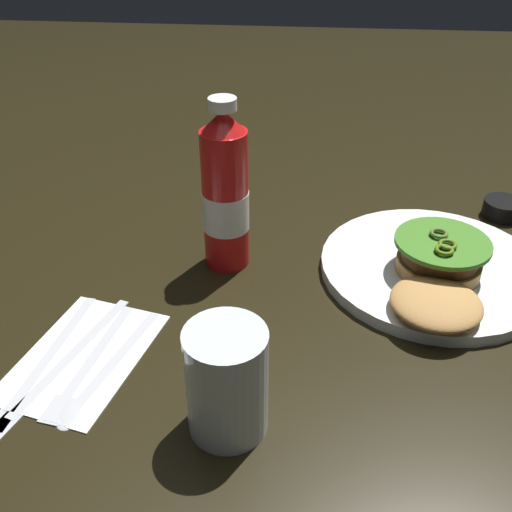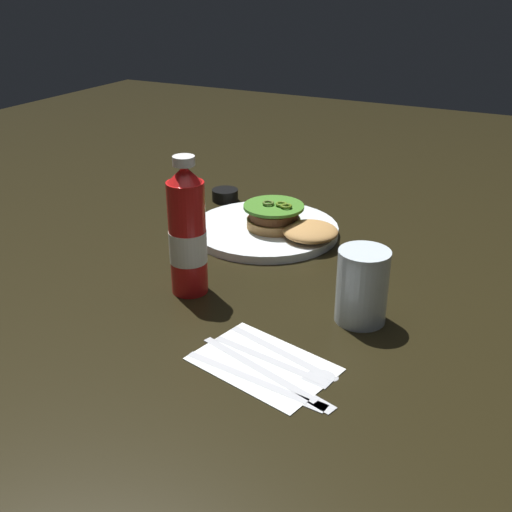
{
  "view_description": "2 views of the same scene",
  "coord_description": "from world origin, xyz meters",
  "px_view_note": "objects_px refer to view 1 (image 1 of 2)",
  "views": [
    {
      "loc": [
        0.55,
        -0.02,
        0.45
      ],
      "look_at": [
        -0.03,
        -0.08,
        0.06
      ],
      "focal_mm": 41.25,
      "sensor_mm": 36.0,
      "label": 1
    },
    {
      "loc": [
        0.4,
        -0.87,
        0.48
      ],
      "look_at": [
        -0.02,
        -0.06,
        0.05
      ],
      "focal_mm": 43.41,
      "sensor_mm": 36.0,
      "label": 2
    }
  ],
  "objects_px": {
    "dinner_plate": "(432,268)",
    "napkin": "(83,356)",
    "water_glass": "(227,382)",
    "ketchup_bottle": "(225,195)",
    "steak_knife": "(42,363)",
    "fork_utensil": "(84,368)",
    "burger_sandwich": "(439,272)",
    "condiment_cup": "(503,208)",
    "butter_knife": "(57,367)",
    "spoon_utensil": "(97,379)"
  },
  "relations": [
    {
      "from": "dinner_plate",
      "to": "napkin",
      "type": "height_order",
      "value": "dinner_plate"
    },
    {
      "from": "water_glass",
      "to": "napkin",
      "type": "distance_m",
      "value": 0.19
    },
    {
      "from": "ketchup_bottle",
      "to": "steak_knife",
      "type": "xyz_separation_m",
      "value": [
        0.22,
        -0.17,
        -0.1
      ]
    },
    {
      "from": "water_glass",
      "to": "fork_utensil",
      "type": "xyz_separation_m",
      "value": [
        -0.05,
        -0.16,
        -0.05
      ]
    },
    {
      "from": "fork_utensil",
      "to": "ketchup_bottle",
      "type": "bearing_deg",
      "value": 151.06
    },
    {
      "from": "burger_sandwich",
      "to": "fork_utensil",
      "type": "bearing_deg",
      "value": -66.34
    },
    {
      "from": "ketchup_bottle",
      "to": "fork_utensil",
      "type": "distance_m",
      "value": 0.27
    },
    {
      "from": "burger_sandwich",
      "to": "condiment_cup",
      "type": "distance_m",
      "value": 0.25
    },
    {
      "from": "dinner_plate",
      "to": "fork_utensil",
      "type": "height_order",
      "value": "dinner_plate"
    },
    {
      "from": "condiment_cup",
      "to": "butter_knife",
      "type": "distance_m",
      "value": 0.67
    },
    {
      "from": "burger_sandwich",
      "to": "napkin",
      "type": "height_order",
      "value": "burger_sandwich"
    },
    {
      "from": "spoon_utensil",
      "to": "fork_utensil",
      "type": "bearing_deg",
      "value": -128.48
    },
    {
      "from": "condiment_cup",
      "to": "fork_utensil",
      "type": "xyz_separation_m",
      "value": [
        0.38,
        -0.52,
        -0.01
      ]
    },
    {
      "from": "ketchup_bottle",
      "to": "fork_utensil",
      "type": "xyz_separation_m",
      "value": [
        0.22,
        -0.12,
        -0.1
      ]
    },
    {
      "from": "dinner_plate",
      "to": "steak_knife",
      "type": "distance_m",
      "value": 0.49
    },
    {
      "from": "dinner_plate",
      "to": "napkin",
      "type": "relative_size",
      "value": 1.59
    },
    {
      "from": "dinner_plate",
      "to": "spoon_utensil",
      "type": "height_order",
      "value": "dinner_plate"
    },
    {
      "from": "burger_sandwich",
      "to": "spoon_utensil",
      "type": "relative_size",
      "value": 1.08
    },
    {
      "from": "napkin",
      "to": "butter_knife",
      "type": "bearing_deg",
      "value": -40.14
    },
    {
      "from": "butter_knife",
      "to": "spoon_utensil",
      "type": "xyz_separation_m",
      "value": [
        0.01,
        0.05,
        0.0
      ]
    },
    {
      "from": "ketchup_bottle",
      "to": "spoon_utensil",
      "type": "bearing_deg",
      "value": -23.69
    },
    {
      "from": "fork_utensil",
      "to": "spoon_utensil",
      "type": "xyz_separation_m",
      "value": [
        0.01,
        0.02,
        0.0
      ]
    },
    {
      "from": "condiment_cup",
      "to": "napkin",
      "type": "relative_size",
      "value": 0.32
    },
    {
      "from": "steak_knife",
      "to": "butter_knife",
      "type": "distance_m",
      "value": 0.02
    },
    {
      "from": "steak_knife",
      "to": "napkin",
      "type": "bearing_deg",
      "value": 115.08
    },
    {
      "from": "dinner_plate",
      "to": "fork_utensil",
      "type": "xyz_separation_m",
      "value": [
        0.22,
        -0.39,
        -0.0
      ]
    },
    {
      "from": "steak_knife",
      "to": "butter_knife",
      "type": "xyz_separation_m",
      "value": [
        0.01,
        0.02,
        0.0
      ]
    },
    {
      "from": "dinner_plate",
      "to": "steak_knife",
      "type": "relative_size",
      "value": 1.38
    },
    {
      "from": "condiment_cup",
      "to": "napkin",
      "type": "bearing_deg",
      "value": -55.59
    },
    {
      "from": "burger_sandwich",
      "to": "spoon_utensil",
      "type": "height_order",
      "value": "burger_sandwich"
    },
    {
      "from": "dinner_plate",
      "to": "steak_knife",
      "type": "bearing_deg",
      "value": -63.85
    },
    {
      "from": "ketchup_bottle",
      "to": "fork_utensil",
      "type": "height_order",
      "value": "ketchup_bottle"
    },
    {
      "from": "ketchup_bottle",
      "to": "napkin",
      "type": "xyz_separation_m",
      "value": [
        0.2,
        -0.13,
        -0.1
      ]
    },
    {
      "from": "dinner_plate",
      "to": "spoon_utensil",
      "type": "xyz_separation_m",
      "value": [
        0.23,
        -0.37,
        -0.0
      ]
    },
    {
      "from": "spoon_utensil",
      "to": "water_glass",
      "type": "bearing_deg",
      "value": 74.34
    },
    {
      "from": "steak_knife",
      "to": "spoon_utensil",
      "type": "xyz_separation_m",
      "value": [
        0.02,
        0.07,
        0.0
      ]
    },
    {
      "from": "dinner_plate",
      "to": "fork_utensil",
      "type": "bearing_deg",
      "value": -60.83
    },
    {
      "from": "ketchup_bottle",
      "to": "condiment_cup",
      "type": "relative_size",
      "value": 3.84
    },
    {
      "from": "water_glass",
      "to": "condiment_cup",
      "type": "xyz_separation_m",
      "value": [
        -0.44,
        0.36,
        -0.04
      ]
    },
    {
      "from": "condiment_cup",
      "to": "ketchup_bottle",
      "type": "bearing_deg",
      "value": -67.7
    },
    {
      "from": "water_glass",
      "to": "condiment_cup",
      "type": "distance_m",
      "value": 0.57
    },
    {
      "from": "condiment_cup",
      "to": "burger_sandwich",
      "type": "bearing_deg",
      "value": -31.8
    },
    {
      "from": "water_glass",
      "to": "steak_knife",
      "type": "xyz_separation_m",
      "value": [
        -0.06,
        -0.21,
        -0.05
      ]
    },
    {
      "from": "water_glass",
      "to": "ketchup_bottle",
      "type": "bearing_deg",
      "value": -171.89
    },
    {
      "from": "dinner_plate",
      "to": "water_glass",
      "type": "height_order",
      "value": "water_glass"
    },
    {
      "from": "dinner_plate",
      "to": "condiment_cup",
      "type": "xyz_separation_m",
      "value": [
        -0.17,
        0.13,
        0.01
      ]
    },
    {
      "from": "butter_knife",
      "to": "spoon_utensil",
      "type": "relative_size",
      "value": 1.22
    },
    {
      "from": "fork_utensil",
      "to": "condiment_cup",
      "type": "bearing_deg",
      "value": 126.4
    },
    {
      "from": "steak_knife",
      "to": "fork_utensil",
      "type": "xyz_separation_m",
      "value": [
        0.0,
        0.05,
        0.0
      ]
    },
    {
      "from": "napkin",
      "to": "steak_knife",
      "type": "bearing_deg",
      "value": -64.92
    }
  ]
}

